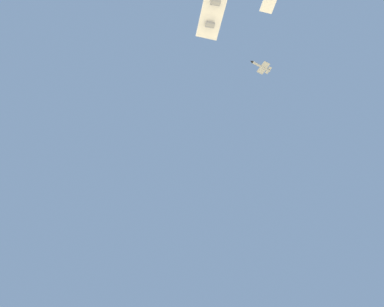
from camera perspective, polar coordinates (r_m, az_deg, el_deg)
chase_jet_left_wing at (r=177.88m, az=14.65°, el=17.62°), size 15.22×8.32×4.00m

